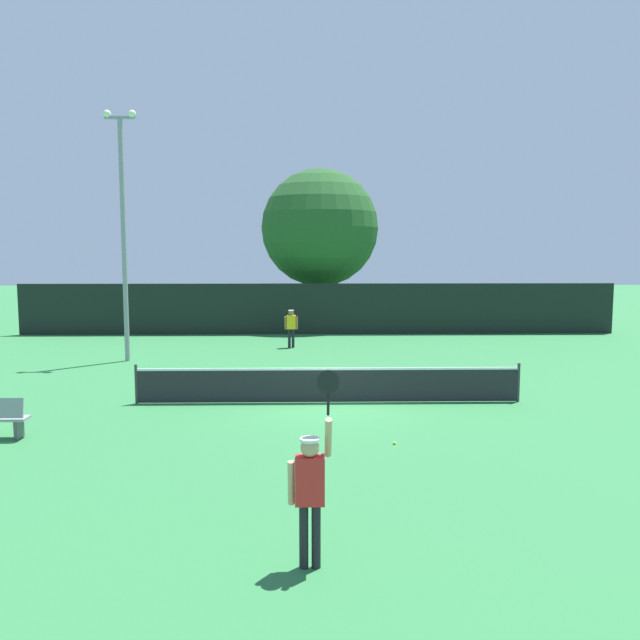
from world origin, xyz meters
The scene contains 9 objects.
ground_plane centered at (0.00, 0.00, 0.00)m, with size 120.00×120.00×0.00m, color #2D723D.
tennis_net centered at (0.00, 0.00, 0.51)m, with size 10.48×0.08×1.07m.
perimeter_fence centered at (0.00, 14.45, 1.26)m, with size 29.46×0.12×2.52m, color black.
player_serving centered at (-0.55, -9.08, 1.15)m, with size 0.68×0.40×2.59m.
player_receiving centered at (-1.25, 9.98, 0.98)m, with size 0.57×0.24×1.61m.
tennis_ball centered at (1.28, -3.81, 0.03)m, with size 0.07×0.07×0.07m, color #CCE033.
light_pole centered at (-7.33, 6.81, 5.17)m, with size 1.18×0.28×9.18m.
large_tree centered at (0.14, 17.76, 5.34)m, with size 6.32×6.32×8.51m.
parked_car_near centered at (2.40, 21.15, 0.78)m, with size 2.40×4.40×1.69m.
Camera 1 is at (-0.60, -17.02, 4.11)m, focal length 35.82 mm.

